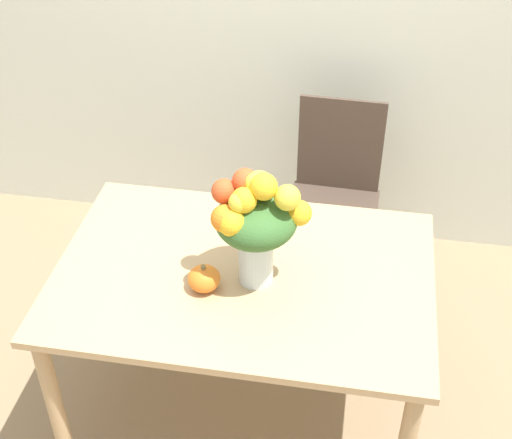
{
  "coord_description": "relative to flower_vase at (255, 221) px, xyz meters",
  "views": [
    {
      "loc": [
        0.37,
        -1.91,
        2.45
      ],
      "look_at": [
        0.05,
        -0.03,
        1.0
      ],
      "focal_mm": 50.0,
      "sensor_mm": 36.0,
      "label": 1
    }
  ],
  "objects": [
    {
      "name": "ground_plane",
      "position": [
        -0.05,
        0.04,
        -1.0
      ],
      "size": [
        12.0,
        12.0,
        0.0
      ],
      "primitive_type": "plane",
      "color": "#8E7556"
    },
    {
      "name": "flower_vase",
      "position": [
        0.0,
        0.0,
        0.0
      ],
      "size": [
        0.34,
        0.28,
        0.46
      ],
      "color": "silver",
      "rests_on": "dining_table"
    },
    {
      "name": "dining_chair_near_window",
      "position": [
        0.22,
        0.91,
        -0.51
      ],
      "size": [
        0.43,
        0.43,
        0.94
      ],
      "rotation": [
        0.0,
        0.0,
        -0.03
      ],
      "color": "#47382D",
      "rests_on": "ground_plane"
    },
    {
      "name": "dining_table",
      "position": [
        -0.05,
        0.04,
        -0.36
      ],
      "size": [
        1.37,
        0.94,
        0.74
      ],
      "color": "tan",
      "rests_on": "ground_plane"
    },
    {
      "name": "pumpkin",
      "position": [
        -0.17,
        -0.07,
        -0.22
      ],
      "size": [
        0.11,
        0.11,
        0.11
      ],
      "color": "orange",
      "rests_on": "dining_table"
    }
  ]
}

